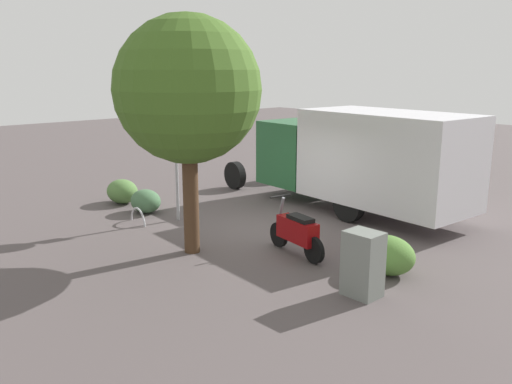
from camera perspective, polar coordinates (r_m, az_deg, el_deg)
The scene contains 10 objects.
ground_plane at distance 12.96m, azimuth 0.15°, elevation -4.39°, with size 60.00×60.00×0.00m, color #524949.
box_truck_near at distance 14.82m, azimuth 10.90°, elevation 3.89°, with size 8.18×2.62×2.82m.
motorcycle at distance 11.33m, azimuth 4.42°, elevation -4.29°, with size 1.80×0.62×1.20m.
stop_sign at distance 13.74m, azimuth -8.67°, elevation 5.28°, with size 0.71×0.33×3.09m.
street_tree at distance 11.09m, azimuth -7.36°, elevation 10.77°, with size 3.04×3.04×5.01m.
utility_cabinet at distance 9.50m, azimuth 11.42°, elevation -7.60°, with size 0.62×0.49×1.17m, color slate.
bike_rack_hoop at distance 14.06m, azimuth -12.56°, elevation -3.30°, with size 0.85×0.85×0.05m, color #B7B7BC.
shrub_near_sign at distance 14.98m, azimuth -11.78°, elevation -0.97°, with size 0.95×0.78×0.65m, color #446A46.
shrub_mid_verge at distance 16.17m, azimuth -14.19°, elevation 0.07°, with size 1.04×0.85×0.71m, color #50773B.
shrub_by_tree at distance 10.65m, azimuth 13.94°, elevation -6.59°, with size 1.12×0.91×0.76m, color #4F7A33.
Camera 1 is at (-9.19, 8.25, 3.92)m, focal length 37.19 mm.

